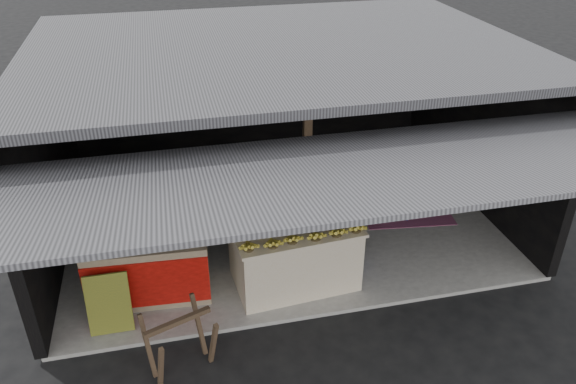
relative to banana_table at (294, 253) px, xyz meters
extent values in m
plane|color=black|center=(0.16, -0.76, -0.54)|extent=(80.00, 80.00, 0.00)
cube|color=gray|center=(0.16, 1.74, -0.51)|extent=(7.00, 5.00, 0.06)
cube|color=black|center=(0.16, 4.24, 0.97)|extent=(7.00, 0.15, 2.90)
cube|color=black|center=(-3.34, 1.74, 0.97)|extent=(0.15, 5.00, 2.90)
cube|color=black|center=(3.66, 1.74, 0.97)|extent=(0.15, 5.00, 2.90)
cube|color=#232326|center=(0.16, 1.74, 2.42)|extent=(7.20, 5.20, 0.12)
cube|color=#232326|center=(0.16, -1.71, 2.19)|extent=(7.40, 2.47, 0.48)
cube|color=brown|center=(0.46, 1.14, 0.95)|extent=(0.12, 0.12, 2.85)
cube|color=silver|center=(0.00, 0.00, -0.02)|extent=(1.74, 1.13, 0.91)
cube|color=silver|center=(0.00, 0.00, 0.45)|extent=(1.81, 1.20, 0.04)
cube|color=white|center=(-0.13, 1.04, -0.04)|extent=(0.81, 0.55, 0.89)
cube|color=navy|center=(-0.13, 0.76, 0.01)|extent=(0.62, 0.03, 0.27)
cube|color=#B21414|center=(-0.13, 0.76, -0.30)|extent=(0.40, 0.02, 0.09)
cube|color=#998466|center=(-2.00, 0.16, -0.03)|extent=(1.65, 0.80, 0.90)
cube|color=red|center=(-2.00, -0.20, -0.03)|extent=(1.61, 0.12, 0.71)
cube|color=white|center=(-2.00, -0.21, -0.03)|extent=(0.55, 0.04, 0.18)
cube|color=#182149|center=(-2.00, 0.46, 0.80)|extent=(1.61, 0.15, 0.75)
cube|color=black|center=(-2.50, -0.42, -0.07)|extent=(0.54, 0.22, 0.80)
cube|color=brown|center=(-1.90, -1.56, -0.13)|extent=(0.15, 0.30, 0.79)
cube|color=brown|center=(-1.29, -1.33, -0.13)|extent=(0.15, 0.30, 0.79)
cube|color=brown|center=(-2.04, -1.20, -0.13)|extent=(0.15, 0.30, 0.79)
cube|color=brown|center=(-1.43, -0.97, -0.13)|extent=(0.15, 0.30, 0.79)
cube|color=brown|center=(-1.67, -1.27, 0.22)|extent=(0.77, 0.34, 0.06)
cylinder|color=navy|center=(0.85, 0.26, -0.24)|extent=(0.33, 0.33, 0.49)
cylinder|color=#0A0C39|center=(2.23, 1.11, -0.24)|extent=(0.03, 0.03, 0.48)
cylinder|color=#0A0C39|center=(2.58, 1.23, -0.24)|extent=(0.03, 0.03, 0.48)
cylinder|color=#0A0C39|center=(2.11, 1.47, -0.24)|extent=(0.03, 0.03, 0.48)
cylinder|color=#0A0C39|center=(2.46, 1.59, -0.24)|extent=(0.03, 0.03, 0.48)
cube|color=#0A0C39|center=(2.34, 1.35, 0.00)|extent=(0.58, 0.58, 0.04)
cube|color=#0A0C39|center=(2.28, 1.55, 0.24)|extent=(0.44, 0.18, 0.49)
cube|color=#741948|center=(2.32, 1.39, -0.47)|extent=(1.61, 1.18, 0.01)
cube|color=black|center=(-0.64, 4.14, 1.37)|extent=(0.32, 0.03, 0.42)
cube|color=#4C4C59|center=(-0.64, 4.12, 1.37)|extent=(0.26, 0.02, 0.34)
cube|color=black|center=(-0.04, 4.14, 1.39)|extent=(0.32, 0.03, 0.42)
cube|color=#4C4C59|center=(-0.04, 4.12, 1.39)|extent=(0.26, 0.02, 0.34)
cube|color=black|center=(0.66, 4.14, 1.41)|extent=(0.32, 0.03, 0.42)
cube|color=#4C4C59|center=(0.66, 4.12, 1.41)|extent=(0.26, 0.02, 0.34)
camera|label=1|loc=(-1.52, -6.19, 4.65)|focal=35.00mm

